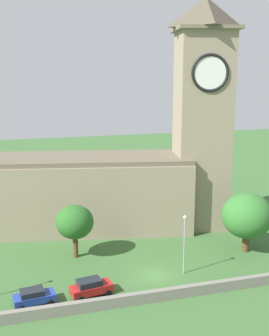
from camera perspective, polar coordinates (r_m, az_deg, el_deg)
The scene contains 8 objects.
ground_plane at distance 67.65m, azimuth -1.51°, elevation -8.45°, with size 200.00×200.00×0.00m, color #3D6633.
church at distance 67.39m, azimuth -1.04°, elevation 0.36°, with size 39.99×17.52×34.91m.
quay_barrier at distance 49.44m, azimuth 4.83°, elevation -16.12°, with size 53.76×0.70×1.24m, color gray.
car_blue at distance 49.41m, azimuth -13.11°, elevation -16.15°, with size 4.57×2.62×1.68m.
car_red at distance 50.03m, azimuth -5.77°, elevation -15.33°, with size 4.90×2.88×1.90m.
streetlamp_west_mid at distance 53.26m, azimuth 6.60°, elevation -8.81°, with size 0.44×0.44×7.50m.
tree_riverside_east at distance 58.04m, azimuth -7.86°, elevation -7.10°, with size 4.97×4.97×7.15m.
tree_riverside_west at distance 61.18m, azimuth 14.61°, elevation -6.10°, with size 6.91×6.91×8.26m.
Camera 1 is at (-15.82, -46.06, 24.45)m, focal length 46.33 mm.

